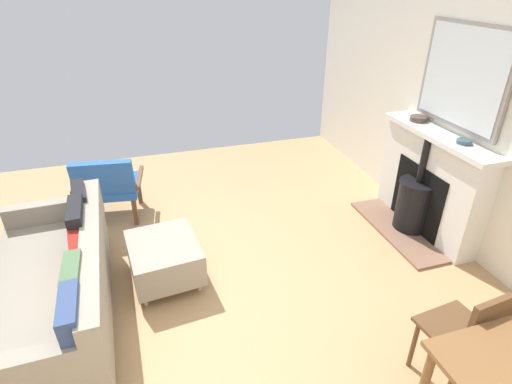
% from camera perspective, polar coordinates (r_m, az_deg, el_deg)
% --- Properties ---
extents(ground_plane, '(5.33, 6.02, 0.01)m').
position_cam_1_polar(ground_plane, '(3.69, -8.68, -12.91)').
color(ground_plane, tan).
extents(wall_left, '(0.12, 6.02, 2.87)m').
position_cam_1_polar(wall_left, '(4.16, 29.45, 11.27)').
color(wall_left, silver).
rests_on(wall_left, ground).
extents(fireplace, '(0.62, 1.40, 1.06)m').
position_cam_1_polar(fireplace, '(4.48, 22.73, 0.52)').
color(fireplace, brown).
rests_on(fireplace, ground).
extents(mirror_over_mantel, '(0.04, 1.02, 0.92)m').
position_cam_1_polar(mirror_over_mantel, '(4.21, 27.06, 14.20)').
color(mirror_over_mantel, gray).
extents(mantel_bowl_near, '(0.17, 0.17, 0.05)m').
position_cam_1_polar(mantel_bowl_near, '(4.54, 21.80, 9.56)').
color(mantel_bowl_near, '#47382D').
rests_on(mantel_bowl_near, fireplace).
extents(mantel_bowl_far, '(0.13, 0.13, 0.04)m').
position_cam_1_polar(mantel_bowl_far, '(4.09, 27.13, 6.34)').
color(mantel_bowl_far, '#334C56').
rests_on(mantel_bowl_far, fireplace).
extents(sofa, '(0.92, 1.91, 0.80)m').
position_cam_1_polar(sofa, '(3.48, -25.93, -11.51)').
color(sofa, '#B2B2B7').
rests_on(sofa, ground).
extents(ottoman, '(0.63, 0.72, 0.38)m').
position_cam_1_polar(ottoman, '(3.66, -12.72, -8.90)').
color(ottoman, '#B2B2B7').
rests_on(ottoman, ground).
extents(armchair_accent, '(0.75, 0.67, 0.78)m').
position_cam_1_polar(armchair_accent, '(4.57, -20.02, 1.00)').
color(armchair_accent, brown).
rests_on(armchair_accent, ground).
extents(dining_chair_near_fireplace, '(0.44, 0.44, 0.84)m').
position_cam_1_polar(dining_chair_near_fireplace, '(2.91, 27.95, -16.98)').
color(dining_chair_near_fireplace, brown).
rests_on(dining_chair_near_fireplace, ground).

